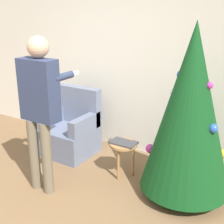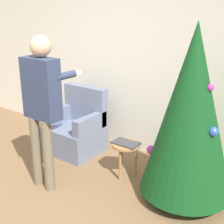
# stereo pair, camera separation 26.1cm
# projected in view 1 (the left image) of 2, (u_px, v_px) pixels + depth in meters

# --- Properties ---
(wall_back) EXTENTS (8.00, 0.06, 2.70)m
(wall_back) POSITION_uv_depth(u_px,v_px,m) (127.00, 61.00, 4.50)
(wall_back) COLOR silver
(wall_back) RESTS_ON ground_plane
(christmas_tree) EXTENTS (1.02, 1.02, 1.98)m
(christmas_tree) POSITION_uv_depth(u_px,v_px,m) (190.00, 110.00, 3.35)
(christmas_tree) COLOR brown
(christmas_tree) RESTS_ON ground_plane
(armchair) EXTENTS (0.75, 0.68, 0.97)m
(armchair) POSITION_uv_depth(u_px,v_px,m) (70.00, 131.00, 4.65)
(armchair) COLOR slate
(armchair) RESTS_ON ground_plane
(person_standing) EXTENTS (0.46, 0.57, 1.81)m
(person_standing) POSITION_uv_depth(u_px,v_px,m) (40.00, 101.00, 3.47)
(person_standing) COLOR #6B604C
(person_standing) RESTS_ON ground_plane
(side_stool) EXTENTS (0.36, 0.36, 0.46)m
(side_stool) POSITION_uv_depth(u_px,v_px,m) (123.00, 149.00, 3.97)
(side_stool) COLOR #A37547
(side_stool) RESTS_ON ground_plane
(laptop) EXTENTS (0.33, 0.21, 0.02)m
(laptop) POSITION_uv_depth(u_px,v_px,m) (124.00, 143.00, 3.94)
(laptop) COLOR #38383D
(laptop) RESTS_ON side_stool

